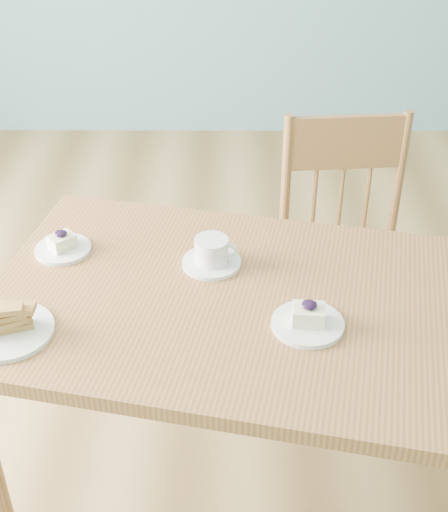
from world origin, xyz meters
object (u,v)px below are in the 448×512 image
(coffee_cup, at_px, (212,254))
(biscotti_plate, at_px, (6,324))
(dining_table, at_px, (265,325))
(dining_chair, at_px, (346,257))
(cheesecake_plate_far, at_px, (63,246))
(cheesecake_plate_near, at_px, (308,320))

(coffee_cup, xyz_separation_m, biscotti_plate, (-0.47, -0.28, -0.01))
(dining_table, relative_size, dining_chair, 1.64)
(cheesecake_plate_far, distance_m, biscotti_plate, 0.35)
(cheesecake_plate_near, xyz_separation_m, coffee_cup, (-0.23, 0.25, 0.01))
(dining_chair, height_order, cheesecake_plate_far, dining_chair)
(dining_chair, relative_size, biscotti_plate, 4.34)
(cheesecake_plate_near, height_order, cheesecake_plate_far, cheesecake_plate_near)
(dining_table, distance_m, biscotti_plate, 0.63)
(dining_chair, bearing_deg, cheesecake_plate_far, -160.89)
(dining_chair, distance_m, cheesecake_plate_far, 0.97)
(cheesecake_plate_near, distance_m, cheesecake_plate_far, 0.71)
(dining_chair, distance_m, biscotti_plate, 1.20)
(cheesecake_plate_far, bearing_deg, cheesecake_plate_near, -26.49)
(dining_table, distance_m, coffee_cup, 0.24)
(dining_table, height_order, coffee_cup, coffee_cup)
(dining_table, xyz_separation_m, cheesecake_plate_near, (0.09, -0.09, 0.09))
(dining_chair, relative_size, coffee_cup, 5.96)
(coffee_cup, bearing_deg, dining_table, -43.43)
(biscotti_plate, bearing_deg, dining_chair, 38.38)
(dining_chair, relative_size, cheesecake_plate_far, 6.15)
(cheesecake_plate_near, bearing_deg, dining_table, 134.52)
(dining_table, distance_m, cheesecake_plate_far, 0.59)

